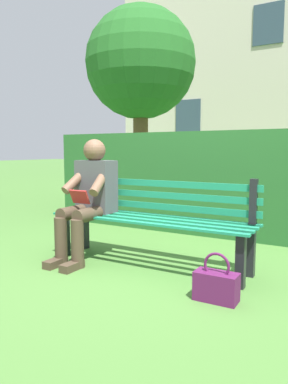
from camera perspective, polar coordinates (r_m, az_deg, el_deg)
The scene contains 7 objects.
ground at distance 3.49m, azimuth 0.84°, elevation -11.27°, with size 60.00×60.00×0.00m, color #477533.
park_bench at distance 3.44m, azimuth 1.42°, elevation -3.96°, with size 1.95×0.47×0.83m.
person_seated at distance 3.61m, azimuth -8.61°, elevation -0.59°, with size 0.44×0.73×1.17m.
hedge_backdrop at distance 4.70m, azimuth 14.28°, elevation 1.61°, with size 5.08×0.69×1.39m.
building_facade at distance 13.71m, azimuth 19.88°, elevation 18.12°, with size 10.27×2.78×7.81m.
handbag at distance 2.72m, azimuth 11.22°, elevation -14.08°, with size 0.31×0.15×0.35m.
tree_far at distance 8.40m, azimuth -0.95°, elevation 18.84°, with size 2.49×2.37×4.11m.
Camera 1 is at (-1.62, 2.90, 1.07)m, focal length 34.16 mm.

